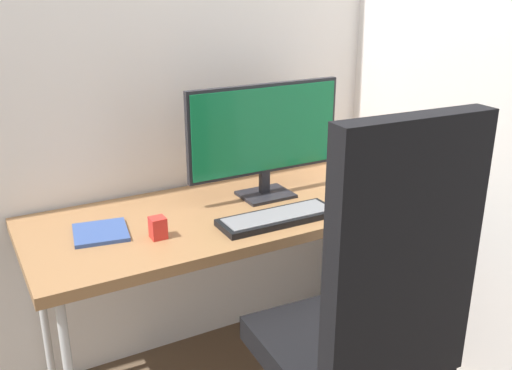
{
  "coord_description": "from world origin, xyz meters",
  "views": [
    {
      "loc": [
        -0.88,
        -1.72,
        1.52
      ],
      "look_at": [
        0.05,
        -0.06,
        0.83
      ],
      "focal_mm": 40.03,
      "sensor_mm": 36.0,
      "label": 1
    }
  ],
  "objects_px": {
    "desk_clamp_accessory": "(158,228)",
    "mouse": "(365,199)",
    "pen_holder": "(350,167)",
    "keyboard": "(278,218)",
    "monitor": "(265,133)",
    "office_chair": "(370,314)",
    "notebook": "(101,232)",
    "coffee_mug": "(378,180)"
  },
  "relations": [
    {
      "from": "pen_holder",
      "to": "desk_clamp_accessory",
      "type": "xyz_separation_m",
      "value": [
        -0.91,
        -0.17,
        -0.01
      ]
    },
    {
      "from": "office_chair",
      "to": "mouse",
      "type": "bearing_deg",
      "value": 52.73
    },
    {
      "from": "office_chair",
      "to": "notebook",
      "type": "xyz_separation_m",
      "value": [
        -0.57,
        0.69,
        0.1
      ]
    },
    {
      "from": "notebook",
      "to": "desk_clamp_accessory",
      "type": "distance_m",
      "value": 0.2
    },
    {
      "from": "keyboard",
      "to": "monitor",
      "type": "bearing_deg",
      "value": 70.82
    },
    {
      "from": "desk_clamp_accessory",
      "to": "mouse",
      "type": "bearing_deg",
      "value": -6.7
    },
    {
      "from": "mouse",
      "to": "keyboard",
      "type": "bearing_deg",
      "value": 168.04
    },
    {
      "from": "monitor",
      "to": "keyboard",
      "type": "distance_m",
      "value": 0.34
    },
    {
      "from": "office_chair",
      "to": "mouse",
      "type": "distance_m",
      "value": 0.61
    },
    {
      "from": "office_chair",
      "to": "notebook",
      "type": "height_order",
      "value": "office_chair"
    },
    {
      "from": "monitor",
      "to": "pen_holder",
      "type": "relative_size",
      "value": 3.49
    },
    {
      "from": "keyboard",
      "to": "notebook",
      "type": "distance_m",
      "value": 0.6
    },
    {
      "from": "mouse",
      "to": "notebook",
      "type": "height_order",
      "value": "mouse"
    },
    {
      "from": "office_chair",
      "to": "pen_holder",
      "type": "distance_m",
      "value": 0.9
    },
    {
      "from": "office_chair",
      "to": "keyboard",
      "type": "xyz_separation_m",
      "value": [
        -0.0,
        0.5,
        0.11
      ]
    },
    {
      "from": "desk_clamp_accessory",
      "to": "coffee_mug",
      "type": "bearing_deg",
      "value": 0.13
    },
    {
      "from": "monitor",
      "to": "mouse",
      "type": "height_order",
      "value": "monitor"
    },
    {
      "from": "coffee_mug",
      "to": "office_chair",
      "type": "bearing_deg",
      "value": -131.42
    },
    {
      "from": "notebook",
      "to": "mouse",
      "type": "bearing_deg",
      "value": -3.02
    },
    {
      "from": "keyboard",
      "to": "desk_clamp_accessory",
      "type": "relative_size",
      "value": 5.95
    },
    {
      "from": "office_chair",
      "to": "mouse",
      "type": "relative_size",
      "value": 12.29
    },
    {
      "from": "keyboard",
      "to": "desk_clamp_accessory",
      "type": "height_order",
      "value": "desk_clamp_accessory"
    },
    {
      "from": "keyboard",
      "to": "desk_clamp_accessory",
      "type": "xyz_separation_m",
      "value": [
        -0.41,
        0.07,
        0.02
      ]
    },
    {
      "from": "office_chair",
      "to": "coffee_mug",
      "type": "xyz_separation_m",
      "value": [
        0.5,
        0.57,
        0.14
      ]
    },
    {
      "from": "monitor",
      "to": "notebook",
      "type": "xyz_separation_m",
      "value": [
        -0.65,
        -0.05,
        -0.24
      ]
    },
    {
      "from": "keyboard",
      "to": "coffee_mug",
      "type": "relative_size",
      "value": 3.69
    },
    {
      "from": "monitor",
      "to": "notebook",
      "type": "relative_size",
      "value": 3.5
    },
    {
      "from": "mouse",
      "to": "coffee_mug",
      "type": "xyz_separation_m",
      "value": [
        0.14,
        0.09,
        0.02
      ]
    },
    {
      "from": "monitor",
      "to": "mouse",
      "type": "bearing_deg",
      "value": -42.27
    },
    {
      "from": "coffee_mug",
      "to": "mouse",
      "type": "bearing_deg",
      "value": -146.43
    },
    {
      "from": "notebook",
      "to": "coffee_mug",
      "type": "distance_m",
      "value": 1.08
    },
    {
      "from": "mouse",
      "to": "desk_clamp_accessory",
      "type": "relative_size",
      "value": 1.4
    },
    {
      "from": "office_chair",
      "to": "pen_holder",
      "type": "relative_size",
      "value": 6.87
    },
    {
      "from": "office_chair",
      "to": "keyboard",
      "type": "relative_size",
      "value": 2.89
    },
    {
      "from": "mouse",
      "to": "desk_clamp_accessory",
      "type": "distance_m",
      "value": 0.78
    },
    {
      "from": "mouse",
      "to": "pen_holder",
      "type": "distance_m",
      "value": 0.3
    },
    {
      "from": "keyboard",
      "to": "pen_holder",
      "type": "xyz_separation_m",
      "value": [
        0.5,
        0.24,
        0.03
      ]
    },
    {
      "from": "desk_clamp_accessory",
      "to": "keyboard",
      "type": "bearing_deg",
      "value": -9.67
    },
    {
      "from": "keyboard",
      "to": "mouse",
      "type": "xyz_separation_m",
      "value": [
        0.37,
        -0.02,
        0.01
      ]
    },
    {
      "from": "office_chair",
      "to": "keyboard",
      "type": "height_order",
      "value": "office_chair"
    },
    {
      "from": "pen_holder",
      "to": "notebook",
      "type": "height_order",
      "value": "pen_holder"
    },
    {
      "from": "mouse",
      "to": "coffee_mug",
      "type": "distance_m",
      "value": 0.17
    }
  ]
}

